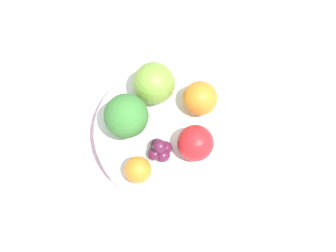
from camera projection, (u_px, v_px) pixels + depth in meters
name	position (u px, v px, depth m)	size (l,w,h in m)	color
ground_plane	(168.00, 142.00, 0.71)	(6.00, 6.00, 0.00)	gray
table_surface	(168.00, 139.00, 0.70)	(1.20, 1.20, 0.02)	silver
bowl	(168.00, 133.00, 0.67)	(0.21, 0.21, 0.03)	white
broccoli	(126.00, 116.00, 0.62)	(0.06, 0.06, 0.07)	#99C17A
apple_red	(195.00, 143.00, 0.63)	(0.05, 0.05, 0.05)	red
apple_green	(154.00, 83.00, 0.66)	(0.06, 0.06, 0.06)	olive
orange_front	(200.00, 98.00, 0.65)	(0.05, 0.05, 0.05)	orange
orange_back	(138.00, 170.00, 0.62)	(0.04, 0.04, 0.04)	orange
grape_cluster	(160.00, 150.00, 0.64)	(0.04, 0.04, 0.03)	#511938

